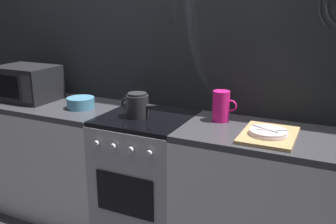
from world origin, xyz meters
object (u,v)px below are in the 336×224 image
(dish_pile, at_px, (269,134))
(kettle, at_px, (138,105))
(mixing_bowl, at_px, (81,103))
(pitcher, at_px, (221,106))
(stove_unit, at_px, (147,176))
(microwave, at_px, (27,83))

(dish_pile, bearing_deg, kettle, 178.22)
(mixing_bowl, height_order, pitcher, pitcher)
(kettle, distance_m, dish_pile, 0.88)
(mixing_bowl, height_order, dish_pile, mixing_bowl)
(kettle, bearing_deg, pitcher, 16.03)
(stove_unit, xyz_separation_m, kettle, (-0.04, -0.04, 0.53))
(kettle, relative_size, mixing_bowl, 1.42)
(microwave, xyz_separation_m, kettle, (1.03, -0.04, -0.05))
(stove_unit, height_order, dish_pile, dish_pile)
(stove_unit, bearing_deg, dish_pile, -4.40)
(kettle, xyz_separation_m, pitcher, (0.53, 0.15, 0.02))
(kettle, relative_size, dish_pile, 0.71)
(microwave, distance_m, mixing_bowl, 0.55)
(microwave, height_order, pitcher, microwave)
(kettle, bearing_deg, dish_pile, -1.78)
(microwave, bearing_deg, dish_pile, -2.02)
(mixing_bowl, bearing_deg, pitcher, 7.93)
(stove_unit, xyz_separation_m, pitcher, (0.49, 0.12, 0.55))
(stove_unit, relative_size, pitcher, 4.50)
(mixing_bowl, bearing_deg, kettle, -1.34)
(pitcher, bearing_deg, microwave, -175.83)
(stove_unit, height_order, mixing_bowl, mixing_bowl)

